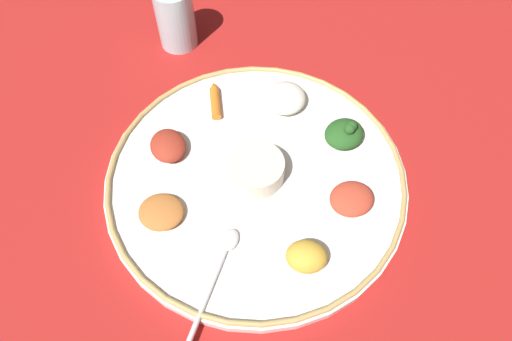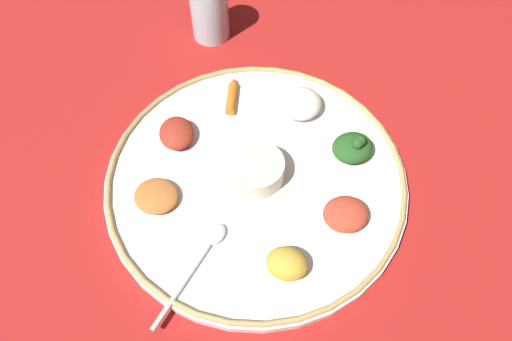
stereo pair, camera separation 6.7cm
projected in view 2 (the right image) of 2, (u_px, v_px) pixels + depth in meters
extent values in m
plane|color=maroon|center=(256.00, 181.00, 0.70)|extent=(2.40, 2.40, 0.00)
cylinder|color=white|center=(256.00, 179.00, 0.69)|extent=(0.45, 0.45, 0.02)
torus|color=tan|center=(256.00, 175.00, 0.68)|extent=(0.44, 0.44, 0.01)
cylinder|color=beige|center=(256.00, 170.00, 0.67)|extent=(0.08, 0.08, 0.04)
cylinder|color=brown|center=(256.00, 164.00, 0.66)|extent=(0.07, 0.07, 0.01)
ellipsoid|color=silver|center=(216.00, 234.00, 0.63)|extent=(0.04, 0.04, 0.01)
cylinder|color=silver|center=(182.00, 285.00, 0.59)|extent=(0.07, 0.11, 0.01)
ellipsoid|color=#23511E|center=(352.00, 148.00, 0.70)|extent=(0.08, 0.07, 0.03)
sphere|color=#23511E|center=(357.00, 143.00, 0.67)|extent=(0.02, 0.02, 0.02)
sphere|color=#23511E|center=(360.00, 141.00, 0.68)|extent=(0.02, 0.02, 0.02)
cylinder|color=orange|center=(232.00, 98.00, 0.76)|extent=(0.02, 0.06, 0.02)
cone|color=orange|center=(234.00, 81.00, 0.78)|extent=(0.02, 0.02, 0.01)
ellipsoid|color=gold|center=(287.00, 264.00, 0.60)|extent=(0.07, 0.06, 0.03)
ellipsoid|color=maroon|center=(177.00, 133.00, 0.71)|extent=(0.06, 0.07, 0.03)
ellipsoid|color=#B73D28|center=(346.00, 214.00, 0.64)|extent=(0.07, 0.06, 0.03)
ellipsoid|color=silver|center=(301.00, 103.00, 0.74)|extent=(0.09, 0.09, 0.03)
ellipsoid|color=#B2662D|center=(156.00, 196.00, 0.66)|extent=(0.08, 0.08, 0.02)
cylinder|color=silver|center=(209.00, 10.00, 0.83)|extent=(0.07, 0.07, 0.11)
cylinder|color=tan|center=(211.00, 23.00, 0.85)|extent=(0.06, 0.06, 0.05)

